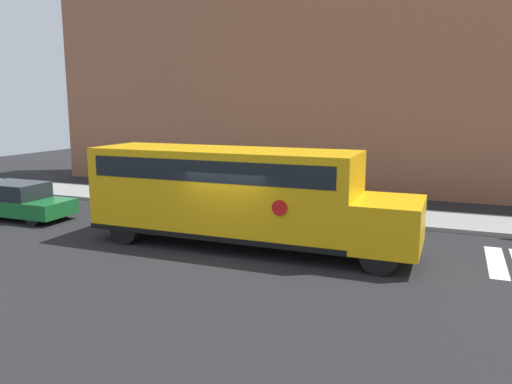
# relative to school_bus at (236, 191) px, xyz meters

# --- Properties ---
(ground_plane) EXTENTS (60.00, 60.00, 0.00)m
(ground_plane) POSITION_rel_school_bus_xyz_m (0.21, -0.72, -1.77)
(ground_plane) COLOR black
(sidewalk_strip) EXTENTS (44.00, 3.00, 0.15)m
(sidewalk_strip) POSITION_rel_school_bus_xyz_m (0.21, 5.78, -1.69)
(sidewalk_strip) COLOR gray
(sidewalk_strip) RESTS_ON ground
(building_backdrop) EXTENTS (32.00, 4.00, 11.43)m
(building_backdrop) POSITION_rel_school_bus_xyz_m (0.21, 12.28, 3.95)
(building_backdrop) COLOR #935B42
(building_backdrop) RESTS_ON ground
(school_bus) EXTENTS (10.28, 2.57, 3.08)m
(school_bus) POSITION_rel_school_bus_xyz_m (0.00, 0.00, 0.00)
(school_bus) COLOR #EAA80F
(school_bus) RESTS_ON ground
(parked_car) EXTENTS (4.20, 1.75, 1.42)m
(parked_car) POSITION_rel_school_bus_xyz_m (-9.53, 0.36, -1.06)
(parked_car) COLOR #196B2D
(parked_car) RESTS_ON ground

